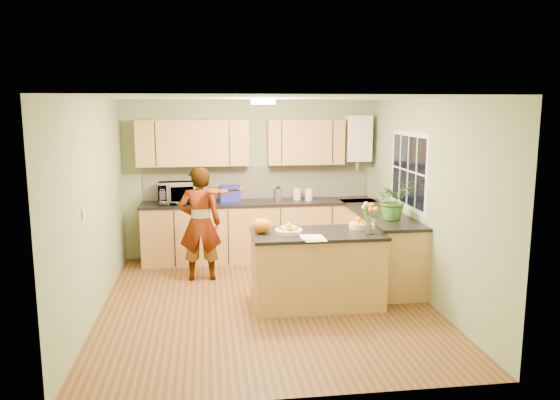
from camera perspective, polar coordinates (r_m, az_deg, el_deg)
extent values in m
plane|color=#523517|center=(6.88, -1.40, -10.70)|extent=(4.50, 4.50, 0.00)
cube|color=white|center=(6.44, -1.49, 10.60)|extent=(4.00, 4.50, 0.02)
cube|color=#8EA072|center=(8.76, -3.05, 2.19)|extent=(4.00, 0.02, 2.50)
cube|color=#8EA072|center=(4.37, 1.79, -5.61)|extent=(4.00, 0.02, 2.50)
cube|color=#8EA072|center=(6.64, -18.87, -0.79)|extent=(0.02, 4.50, 2.50)
cube|color=#8EA072|center=(7.05, 14.95, 0.00)|extent=(0.02, 4.50, 2.50)
cube|color=#C1824D|center=(8.62, -2.17, -3.34)|extent=(3.60, 0.60, 0.90)
cube|color=black|center=(8.51, -2.19, -0.27)|extent=(3.64, 0.62, 0.04)
cube|color=#C1824D|center=(7.89, 10.30, -4.74)|extent=(0.60, 2.20, 0.90)
cube|color=black|center=(7.78, 10.34, -1.39)|extent=(0.62, 2.24, 0.04)
cube|color=beige|center=(8.76, -2.39, 1.87)|extent=(3.60, 0.02, 0.52)
cube|color=#C1824D|center=(8.51, -9.08, 5.92)|extent=(1.70, 0.34, 0.70)
cube|color=#C1824D|center=(8.64, 2.66, 6.09)|extent=(1.20, 0.34, 0.70)
cube|color=white|center=(8.84, 8.12, 6.41)|extent=(0.40, 0.30, 0.72)
cylinder|color=#B5B5BA|center=(8.87, 8.05, 3.83)|extent=(0.06, 0.06, 0.20)
cube|color=white|center=(7.55, 13.27, 3.01)|extent=(0.01, 1.30, 1.05)
cube|color=black|center=(7.55, 13.24, 3.01)|extent=(0.01, 1.18, 0.92)
cube|color=white|center=(6.05, -19.84, -1.36)|extent=(0.02, 0.09, 0.09)
cylinder|color=#FFEABF|center=(6.74, -1.77, 10.23)|extent=(0.30, 0.30, 0.06)
cylinder|color=white|center=(6.74, -1.77, 10.48)|extent=(0.10, 0.10, 0.02)
cube|color=#C1824D|center=(6.72, 3.88, -7.32)|extent=(1.54, 0.77, 0.87)
cube|color=black|center=(6.60, 3.92, -3.55)|extent=(1.58, 0.81, 0.04)
cylinder|color=#F4E9C3|center=(6.53, 0.91, -3.28)|extent=(0.33, 0.33, 0.05)
cylinder|color=#F4E9C3|center=(6.86, 8.19, -2.67)|extent=(0.23, 0.23, 0.07)
cylinder|color=silver|center=(6.55, 9.41, -2.65)|extent=(0.11, 0.11, 0.21)
ellipsoid|color=orange|center=(6.52, -1.95, -2.71)|extent=(0.24, 0.21, 0.18)
cube|color=white|center=(6.29, 3.58, -3.99)|extent=(0.24, 0.33, 0.01)
imported|color=#E8B98E|center=(7.64, -8.36, -2.45)|extent=(0.59, 0.40, 1.61)
imported|color=white|center=(8.45, -10.63, 0.73)|extent=(0.60, 0.43, 0.32)
cube|color=navy|center=(8.50, -5.29, 0.66)|extent=(0.33, 0.26, 0.25)
cylinder|color=#B5B5BA|center=(8.50, -0.19, 0.54)|extent=(0.15, 0.15, 0.20)
sphere|color=black|center=(8.48, -0.19, 1.46)|extent=(0.07, 0.07, 0.07)
cylinder|color=#F4E9C3|center=(8.63, 1.80, 0.64)|extent=(0.14, 0.14, 0.19)
cylinder|color=white|center=(8.58, 3.04, 0.55)|extent=(0.13, 0.13, 0.18)
imported|color=#356E24|center=(7.25, 11.74, 0.04)|extent=(0.60, 0.56, 0.53)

